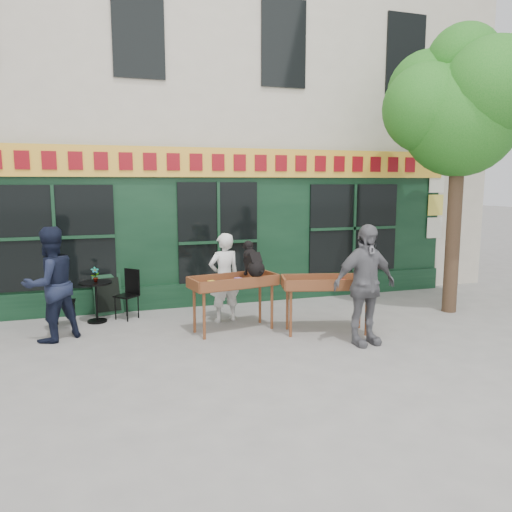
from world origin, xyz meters
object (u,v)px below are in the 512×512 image
at_px(book_cart_right, 327,286).
at_px(man_right, 365,285).
at_px(book_cart_center, 233,285).
at_px(bistro_table, 96,294).
at_px(woman, 224,278).
at_px(man_left, 50,284).
at_px(dog, 253,258).

height_order(book_cart_right, man_right, man_right).
height_order(book_cart_center, bistro_table, book_cart_center).
height_order(book_cart_center, man_right, man_right).
relative_size(woman, man_right, 0.86).
xyz_separation_m(bistro_table, man_left, (-0.70, -0.90, 0.40)).
xyz_separation_m(book_cart_center, bistro_table, (-2.29, 1.31, -0.28)).
distance_m(book_cart_right, bistro_table, 4.26).
distance_m(dog, book_cart_right, 1.36).
bearing_deg(bistro_table, book_cart_right, -26.76).
distance_m(book_cart_center, dog, 0.59).
bearing_deg(book_cart_right, man_left, -178.47).
bearing_deg(man_left, bistro_table, -161.02).
relative_size(dog, woman, 0.36).
bearing_deg(woman, book_cart_center, 79.60).
height_order(book_cart_right, bistro_table, book_cart_right).
bearing_deg(man_right, woman, 126.26).
bearing_deg(man_right, book_cart_center, 137.42).
xyz_separation_m(woman, bistro_table, (-2.29, 0.66, -0.29)).
bearing_deg(dog, man_left, 161.69).
bearing_deg(man_right, man_left, 154.04).
relative_size(dog, man_right, 0.31).
bearing_deg(bistro_table, dog, -27.32).
distance_m(book_cart_center, woman, 0.65).
height_order(bistro_table, man_left, man_left).
height_order(dog, man_left, man_left).
xyz_separation_m(dog, man_right, (1.45, -1.30, -0.32)).
xyz_separation_m(man_right, man_left, (-4.79, 1.76, -0.03)).
xyz_separation_m(dog, woman, (-0.35, 0.70, -0.45)).
height_order(book_cart_center, dog, dog).
xyz_separation_m(dog, man_left, (-3.34, 0.46, -0.35)).
height_order(book_cart_center, woman, woman).
height_order(dog, woman, woman).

